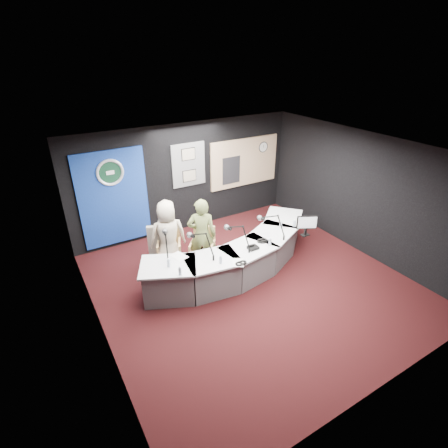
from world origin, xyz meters
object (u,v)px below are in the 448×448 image
armchair_left (169,248)px  armchair_right (202,251)px  person_woman (202,235)px  broadcast_desk (236,257)px  person_man (168,236)px

armchair_left → armchair_right: 0.73m
armchair_right → person_woman: 0.39m
armchair_left → person_woman: (0.61, -0.40, 0.33)m
broadcast_desk → person_man: (-1.17, 0.88, 0.43)m
person_man → broadcast_desk: bearing=155.4°
person_man → person_woman: person_woman is taller
armchair_right → broadcast_desk: bearing=0.6°
armchair_left → person_man: size_ratio=0.63×
broadcast_desk → armchair_left: 1.47m
person_woman → armchair_left: bearing=-3.3°
armchair_left → person_man: 0.30m
broadcast_desk → armchair_right: armchair_right is taller
armchair_right → person_man: size_ratio=0.55×
person_man → person_woman: bearing=159.2°
person_man → person_woman: size_ratio=0.96×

